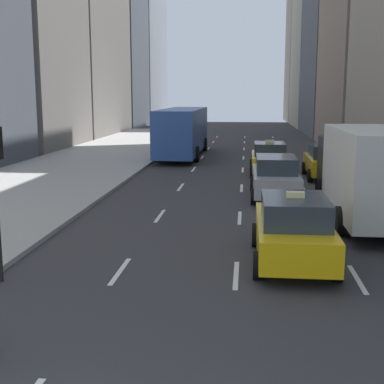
{
  "coord_description": "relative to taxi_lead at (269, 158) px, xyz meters",
  "views": [
    {
      "loc": [
        2.79,
        -4.12,
        4.21
      ],
      "look_at": [
        1.18,
        11.58,
        1.33
      ],
      "focal_mm": 50.0,
      "sensor_mm": 36.0,
      "label": 1
    }
  ],
  "objects": [
    {
      "name": "sedan_black_near",
      "position": [
        0.0,
        -6.52,
        0.01
      ],
      "size": [
        2.02,
        4.81,
        1.75
      ],
      "color": "#9EA0A5",
      "rests_on": "ground"
    },
    {
      "name": "taxi_third",
      "position": [
        2.8,
        -1.0,
        0.0
      ],
      "size": [
        2.02,
        4.4,
        1.87
      ],
      "color": "yellow",
      "rests_on": "ground"
    },
    {
      "name": "city_bus",
      "position": [
        -5.61,
        8.34,
        0.91
      ],
      "size": [
        2.8,
        11.61,
        3.25
      ],
      "color": "#2D519E",
      "rests_on": "ground"
    },
    {
      "name": "box_truck",
      "position": [
        2.8,
        -10.2,
        0.83
      ],
      "size": [
        2.58,
        8.4,
        3.15
      ],
      "color": "#262628",
      "rests_on": "ground"
    },
    {
      "name": "sidewalk_left",
      "position": [
        -11.0,
        2.69,
        -0.81
      ],
      "size": [
        8.0,
        66.0,
        0.15
      ],
      "primitive_type": "cube",
      "color": "#9E9E99",
      "rests_on": "ground"
    },
    {
      "name": "taxi_lead",
      "position": [
        0.0,
        0.0,
        0.0
      ],
      "size": [
        2.02,
        4.4,
        1.87
      ],
      "color": "yellow",
      "rests_on": "ground"
    },
    {
      "name": "lane_markings",
      "position": [
        -1.4,
        -1.31,
        -0.87
      ],
      "size": [
        5.72,
        56.0,
        0.01
      ],
      "color": "white",
      "rests_on": "ground"
    },
    {
      "name": "taxi_second",
      "position": [
        0.0,
        -15.22,
        0.0
      ],
      "size": [
        2.02,
        4.4,
        1.87
      ],
      "color": "yellow",
      "rests_on": "ground"
    }
  ]
}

